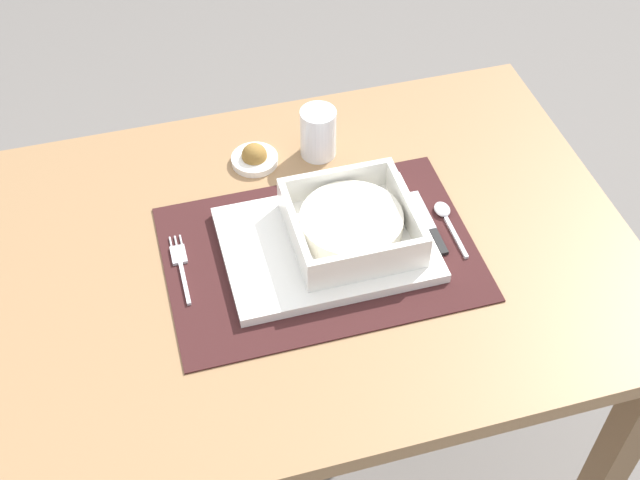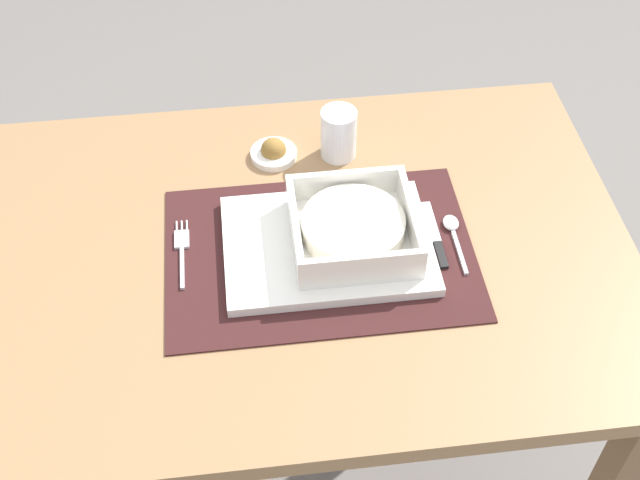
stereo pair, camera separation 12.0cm
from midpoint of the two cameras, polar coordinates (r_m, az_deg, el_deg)
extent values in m
plane|color=slate|center=(1.85, 1.04, -16.23)|extent=(6.00, 6.00, 0.00)
cube|color=#936D47|center=(1.24, 1.49, -1.15)|extent=(0.99, 0.70, 0.03)
cube|color=brown|center=(1.74, -14.90, -3.24)|extent=(0.05, 0.05, 0.71)
cube|color=brown|center=(1.81, 14.05, -0.58)|extent=(0.05, 0.05, 0.71)
cube|color=#381919|center=(1.22, 2.81, -1.06)|extent=(0.46, 0.31, 0.00)
cube|color=white|center=(1.22, 3.32, -0.49)|extent=(0.31, 0.22, 0.02)
cube|color=white|center=(1.22, 5.09, 0.10)|extent=(0.18, 0.18, 0.01)
cube|color=white|center=(1.19, 1.16, 0.65)|extent=(0.01, 0.18, 0.05)
cube|color=white|center=(1.22, 9.10, 1.35)|extent=(0.01, 0.18, 0.05)
cube|color=white|center=(1.14, 5.95, -2.04)|extent=(0.16, 0.01, 0.05)
cube|color=white|center=(1.26, 4.47, 3.79)|extent=(0.16, 0.01, 0.05)
cylinder|color=silver|center=(1.20, 5.15, 0.76)|extent=(0.15, 0.15, 0.03)
cube|color=silver|center=(1.21, -6.67, -2.08)|extent=(0.01, 0.08, 0.00)
cube|color=silver|center=(1.24, -6.78, -0.11)|extent=(0.02, 0.04, 0.00)
cylinder|color=silver|center=(1.26, -7.18, 0.77)|extent=(0.00, 0.02, 0.00)
cylinder|color=silver|center=(1.26, -6.84, 0.80)|extent=(0.00, 0.02, 0.00)
cylinder|color=silver|center=(1.26, -6.49, 0.83)|extent=(0.00, 0.02, 0.00)
cube|color=silver|center=(1.25, 12.33, -1.00)|extent=(0.01, 0.08, 0.00)
ellipsoid|color=silver|center=(1.28, 11.67, 1.03)|extent=(0.02, 0.03, 0.01)
cube|color=black|center=(1.24, 11.09, -1.17)|extent=(0.01, 0.05, 0.01)
cube|color=silver|center=(1.28, 10.34, 1.09)|extent=(0.01, 0.08, 0.00)
cylinder|color=white|center=(1.36, 3.84, 7.19)|extent=(0.06, 0.06, 0.09)
cylinder|color=maroon|center=(1.36, 3.82, 6.86)|extent=(0.05, 0.05, 0.06)
cylinder|color=white|center=(1.37, -0.69, 5.80)|extent=(0.08, 0.08, 0.01)
sphere|color=olive|center=(1.37, -0.70, 6.09)|extent=(0.04, 0.04, 0.04)
camera|label=1|loc=(0.06, -87.13, 3.12)|focal=46.50mm
camera|label=2|loc=(0.06, 92.87, -3.12)|focal=46.50mm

